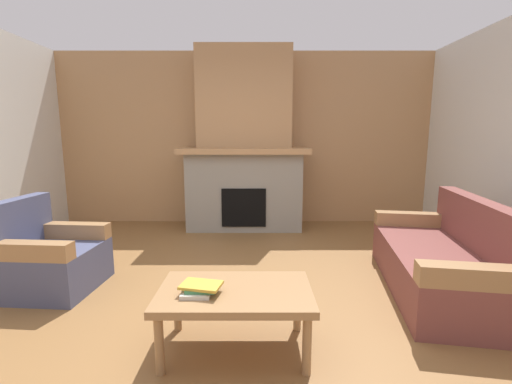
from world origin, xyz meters
TOP-DOWN VIEW (x-y plane):
  - ground at (0.00, 0.00)m, footprint 9.00×9.00m
  - wall_back_wood_panel at (0.00, 3.00)m, footprint 6.00×0.12m
  - fireplace at (0.00, 2.62)m, footprint 1.90×0.82m
  - couch at (1.90, 0.35)m, footprint 1.12×1.91m
  - armchair at (-1.75, 0.39)m, footprint 0.81×0.81m
  - coffee_table at (0.04, -0.55)m, footprint 1.00×0.60m
  - book_stack_near_edge at (-0.18, -0.60)m, footprint 0.28×0.22m

SIDE VIEW (x-z plane):
  - ground at x=0.00m, z-range 0.00..0.00m
  - couch at x=1.90m, z-range -0.14..0.71m
  - armchair at x=-1.75m, z-range -0.13..0.72m
  - coffee_table at x=0.04m, z-range 0.16..0.59m
  - book_stack_near_edge at x=-0.18m, z-range 0.43..0.49m
  - fireplace at x=0.00m, z-range -0.19..2.51m
  - wall_back_wood_panel at x=0.00m, z-range 0.00..2.70m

